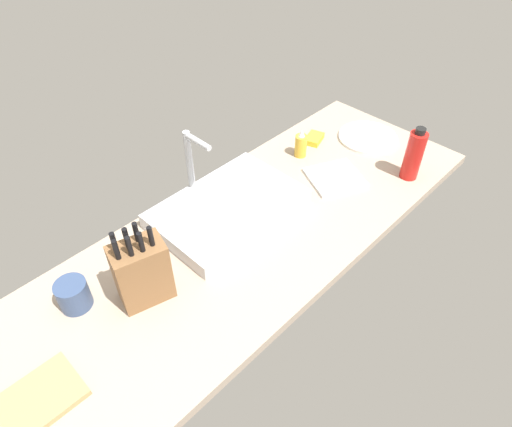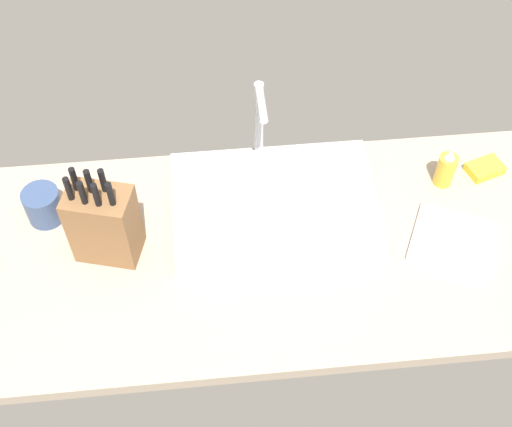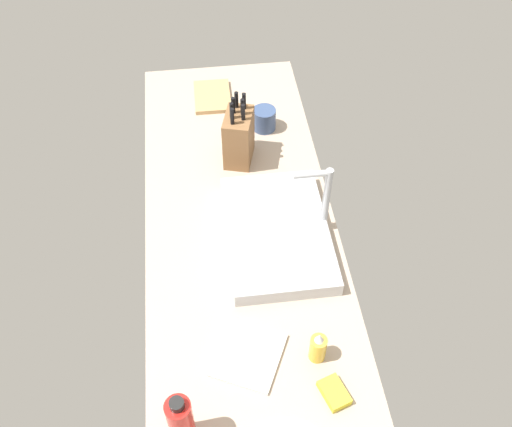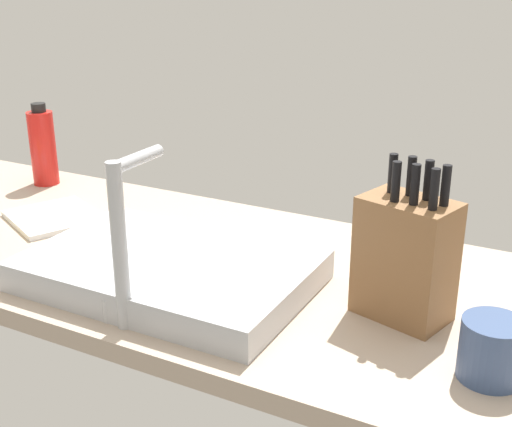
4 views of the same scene
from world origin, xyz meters
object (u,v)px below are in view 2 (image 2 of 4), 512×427
knife_block (104,223)px  dish_towel (453,242)px  coffee_mug (44,205)px  dish_sponge (485,168)px  sink_basin (275,203)px  faucet (260,123)px  soap_bottle (446,169)px

knife_block → dish_towel: bearing=11.2°
coffee_mug → dish_sponge: coffee_mug is taller
sink_basin → coffee_mug: coffee_mug is taller
knife_block → dish_sponge: knife_block is taller
faucet → dish_sponge: (58.07, -7.54, -14.58)cm
sink_basin → dish_sponge: sink_basin is taller
sink_basin → dish_towel: bearing=-19.2°
knife_block → dish_towel: 82.50cm
soap_bottle → coffee_mug: (-100.16, -1.43, -0.60)cm
dish_towel → dish_sponge: bearing=56.4°
soap_bottle → knife_block: bearing=-171.2°
faucet → knife_block: bearing=-148.8°
sink_basin → faucet: size_ratio=1.83×
soap_bottle → dish_sponge: bearing=11.4°
sink_basin → coffee_mug: (-56.14, 3.33, 1.76)cm
sink_basin → dish_sponge: 56.37cm
dish_towel → dish_sponge: 25.96cm
faucet → dish_towel: bearing=-33.7°
sink_basin → dish_sponge: bearing=7.3°
sink_basin → soap_bottle: soap_bottle is taller
knife_block → dish_towel: size_ratio=1.38×
soap_bottle → sink_basin: bearing=-173.8°
sink_basin → knife_block: knife_block is taller
soap_bottle → dish_towel: 19.88cm
coffee_mug → dish_towel: bearing=-10.3°
faucet → soap_bottle: faucet is taller
knife_block → dish_sponge: (96.05, 15.46, -9.24)cm
knife_block → dish_sponge: size_ratio=2.94×
knife_block → soap_bottle: size_ratio=2.23×
soap_bottle → dish_towel: (-2.49, -19.22, -4.43)cm
dish_sponge → sink_basin: bearing=-172.7°
knife_block → coffee_mug: (-15.98, 11.64, -6.01)cm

